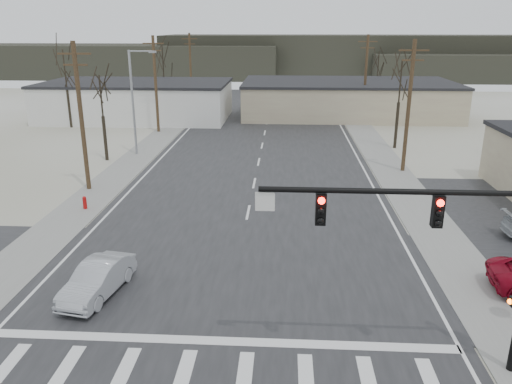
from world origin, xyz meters
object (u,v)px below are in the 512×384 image
(sedan_crossing, at_px, (98,279))
(car_far_b, at_px, (274,92))
(car_far_a, at_px, (289,103))
(fire_hydrant, at_px, (85,203))
(traffic_signal_mast, at_px, (471,240))

(sedan_crossing, height_order, car_far_b, car_far_b)
(sedan_crossing, relative_size, car_far_a, 0.82)
(fire_hydrant, relative_size, car_far_a, 0.17)
(traffic_signal_mast, relative_size, car_far_a, 1.72)
(fire_hydrant, height_order, car_far_a, car_far_a)
(traffic_signal_mast, xyz_separation_m, sedan_crossing, (-13.50, 4.02, -3.92))
(sedan_crossing, height_order, car_far_a, car_far_a)
(traffic_signal_mast, bearing_deg, car_far_b, 96.55)
(fire_hydrant, bearing_deg, car_far_b, 78.83)
(traffic_signal_mast, xyz_separation_m, car_far_b, (-7.69, 66.92, -3.89))
(fire_hydrant, xyz_separation_m, sedan_crossing, (4.59, -10.19, 0.30))
(car_far_b, bearing_deg, traffic_signal_mast, -104.39)
(fire_hydrant, distance_m, sedan_crossing, 11.18)
(fire_hydrant, relative_size, sedan_crossing, 0.20)
(sedan_crossing, bearing_deg, fire_hydrant, 124.41)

